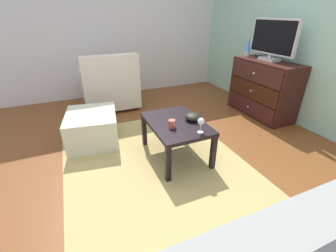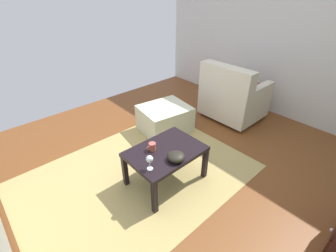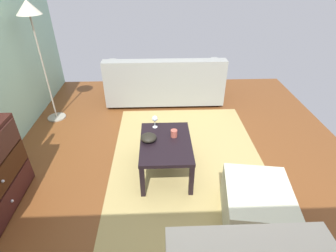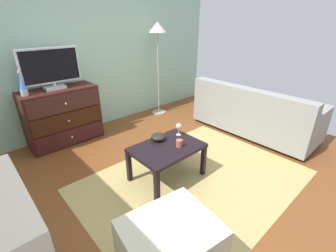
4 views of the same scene
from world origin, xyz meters
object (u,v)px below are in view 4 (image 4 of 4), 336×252
(dresser, at_px, (63,116))
(tv, at_px, (51,68))
(couch_large, at_px, (253,115))
(mug, at_px, (179,143))
(ottoman, at_px, (170,245))
(bowl_decorative, at_px, (158,137))
(standing_lamp, at_px, (158,37))
(wine_glass, at_px, (179,127))
(lava_lamp, at_px, (22,85))
(coffee_table, at_px, (167,151))

(dresser, height_order, tv, tv)
(couch_large, bearing_deg, mug, -178.14)
(mug, distance_m, ottoman, 1.14)
(bowl_decorative, distance_m, standing_lamp, 2.25)
(tv, distance_m, bowl_decorative, 1.84)
(dresser, distance_m, couch_large, 3.06)
(bowl_decorative, xyz_separation_m, couch_large, (1.88, -0.23, -0.15))
(tv, distance_m, couch_large, 3.20)
(bowl_decorative, relative_size, ottoman, 0.26)
(wine_glass, relative_size, standing_lamp, 0.09)
(wine_glass, height_order, ottoman, wine_glass)
(lava_lamp, bearing_deg, mug, -59.30)
(coffee_table, xyz_separation_m, standing_lamp, (1.34, 1.72, 1.11))
(wine_glass, bearing_deg, coffee_table, -158.68)
(ottoman, bearing_deg, coffee_table, 49.14)
(coffee_table, bearing_deg, lava_lamp, 119.54)
(mug, relative_size, couch_large, 0.06)
(dresser, bearing_deg, bowl_decorative, -69.84)
(wine_glass, xyz_separation_m, mug, (-0.20, -0.22, -0.07))
(ottoman, bearing_deg, bowl_decorative, 53.77)
(dresser, height_order, lava_lamp, lava_lamp)
(coffee_table, distance_m, bowl_decorative, 0.22)
(ottoman, xyz_separation_m, standing_lamp, (2.06, 2.56, 1.30))
(tv, xyz_separation_m, mug, (0.67, -1.89, -0.68))
(wine_glass, distance_m, standing_lamp, 2.12)
(lava_lamp, relative_size, standing_lamp, 0.19)
(tv, relative_size, couch_large, 0.40)
(mug, bearing_deg, coffee_table, 136.96)
(tv, height_order, standing_lamp, standing_lamp)
(dresser, xyz_separation_m, ottoman, (-0.17, -2.61, -0.23))
(lava_lamp, height_order, coffee_table, lava_lamp)
(couch_large, height_order, standing_lamp, standing_lamp)
(coffee_table, height_order, mug, mug)
(standing_lamp, bearing_deg, coffee_table, -127.76)
(dresser, xyz_separation_m, couch_large, (2.46, -1.81, -0.10))
(wine_glass, relative_size, bowl_decorative, 0.87)
(dresser, relative_size, bowl_decorative, 5.87)
(tv, height_order, mug, tv)
(coffee_table, bearing_deg, wine_glass, 21.32)
(wine_glass, bearing_deg, dresser, 117.48)
(mug, bearing_deg, couch_large, 1.86)
(dresser, distance_m, coffee_table, 1.86)
(dresser, xyz_separation_m, coffee_table, (0.55, -1.77, -0.05))
(couch_large, height_order, ottoman, couch_large)
(bowl_decorative, bearing_deg, dresser, 110.16)
(lava_lamp, height_order, mug, lava_lamp)
(lava_lamp, distance_m, wine_glass, 2.11)
(dresser, height_order, standing_lamp, standing_lamp)
(wine_glass, height_order, couch_large, couch_large)
(mug, relative_size, bowl_decorative, 0.63)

